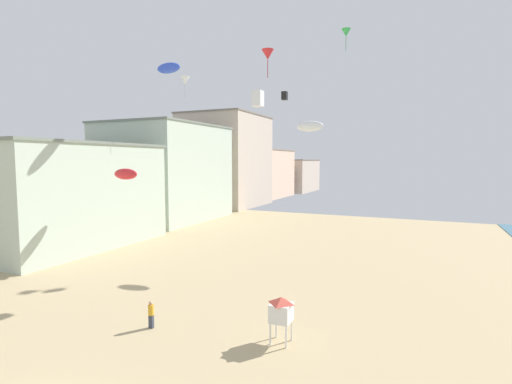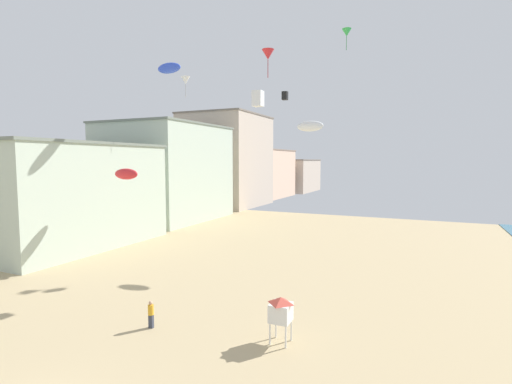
{
  "view_description": "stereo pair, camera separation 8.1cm",
  "coord_description": "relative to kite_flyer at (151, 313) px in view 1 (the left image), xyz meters",
  "views": [
    {
      "loc": [
        13.41,
        -8.32,
        9.91
      ],
      "look_at": [
        2.78,
        15.69,
        7.73
      ],
      "focal_mm": 26.52,
      "sensor_mm": 36.0,
      "label": 1
    },
    {
      "loc": [
        13.48,
        -8.29,
        9.91
      ],
      "look_at": [
        2.78,
        15.69,
        7.73
      ],
      "focal_mm": 26.52,
      "sensor_mm": 36.0,
      "label": 2
    }
  ],
  "objects": [
    {
      "name": "boardwalk_hotel_far",
      "position": [
        -25.51,
        56.56,
        9.03
      ],
      "size": [
        15.31,
        18.3,
        19.88
      ],
      "color": "#C6B29E",
      "rests_on": "ground"
    },
    {
      "name": "boardwalk_hotel_distant",
      "position": [
        -25.51,
        77.25,
        5.52
      ],
      "size": [
        12.11,
        20.02,
        12.87
      ],
      "color": "beige",
      "rests_on": "ground"
    },
    {
      "name": "boardwalk_hotel_near",
      "position": [
        -25.51,
        13.64,
        5.07
      ],
      "size": [
        17.42,
        20.46,
        11.96
      ],
      "color": "#B7C6B2",
      "rests_on": "ground"
    },
    {
      "name": "kite_white_box",
      "position": [
        1.52,
        12.29,
        14.2
      ],
      "size": [
        0.83,
        0.83,
        1.3
      ],
      "color": "white"
    },
    {
      "name": "kite_red_parafoil",
      "position": [
        -11.95,
        11.08,
        7.7
      ],
      "size": [
        2.77,
        0.77,
        1.08
      ],
      "color": "red"
    },
    {
      "name": "kite_blue_parafoil",
      "position": [
        -10.04,
        15.66,
        18.57
      ],
      "size": [
        2.82,
        0.78,
        1.1
      ],
      "color": "blue"
    },
    {
      "name": "kite_white_parafoil",
      "position": [
        4.25,
        18.68,
        12.33
      ],
      "size": [
        2.63,
        0.73,
        1.02
      ],
      "color": "white"
    },
    {
      "name": "kite_green_delta",
      "position": [
        6.2,
        25.86,
        23.03
      ],
      "size": [
        1.01,
        1.01,
        2.29
      ],
      "color": "green"
    },
    {
      "name": "kite_red_delta",
      "position": [
        2.4,
        12.34,
        17.72
      ],
      "size": [
        1.01,
        1.01,
        2.29
      ],
      "color": "red"
    },
    {
      "name": "kite_black_box",
      "position": [
        1.56,
        18.88,
        15.45
      ],
      "size": [
        0.52,
        0.52,
        0.82
      ],
      "color": "black"
    },
    {
      "name": "lifeguard_stand",
      "position": [
        7.67,
        1.41,
        0.92
      ],
      "size": [
        1.1,
        1.1,
        2.55
      ],
      "rotation": [
        0.0,
        0.0,
        -0.31
      ],
      "color": "white",
      "rests_on": "ground"
    },
    {
      "name": "boardwalk_hotel_furthest",
      "position": [
        -25.51,
        99.44,
        4.25
      ],
      "size": [
        15.51,
        20.46,
        10.32
      ],
      "color": "#C6B29E",
      "rests_on": "ground"
    },
    {
      "name": "kite_white_delta",
      "position": [
        -11.8,
        21.13,
        18.5
      ],
      "size": [
        1.08,
        1.08,
        2.46
      ],
      "color": "white"
    },
    {
      "name": "kite_flyer",
      "position": [
        0.0,
        0.0,
        0.0
      ],
      "size": [
        0.34,
        0.34,
        1.64
      ],
      "rotation": [
        0.0,
        0.0,
        6.08
      ],
      "color": "#383D4C",
      "rests_on": "ground"
    },
    {
      "name": "boardwalk_hotel_mid",
      "position": [
        -25.51,
        35.04,
        7.05
      ],
      "size": [
        15.77,
        19.51,
        15.92
      ],
      "color": "#B7C6B2",
      "rests_on": "ground"
    }
  ]
}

